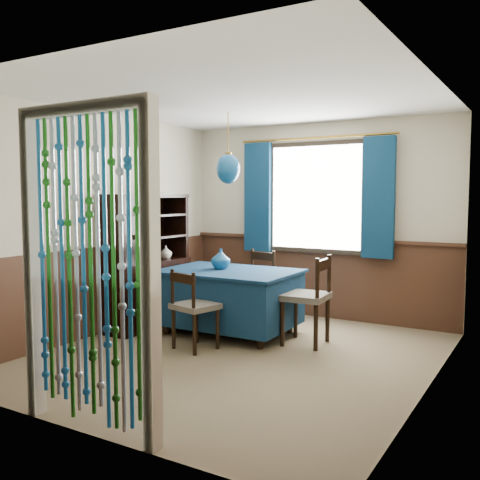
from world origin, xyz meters
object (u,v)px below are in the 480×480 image
Objects in this scene: dining_table at (228,297)px; chair_near at (193,307)px; pendant_lamp at (228,169)px; chair_left at (169,288)px; sideboard at (146,280)px; bowl_shelf at (138,236)px; vase_sideboard at (166,251)px; vase_table at (221,260)px; chair_far at (255,283)px; chair_right at (308,297)px.

dining_table is 1.86× the size of chair_near.
pendant_lamp is (0.00, 0.00, 1.45)m from dining_table.
pendant_lamp is (0.88, -0.03, 1.44)m from chair_left.
chair_near is 1.19m from sideboard.
bowl_shelf reaches higher than vase_sideboard.
vase_table is 1.11× the size of bowl_shelf.
vase_sideboard is (-0.10, 0.07, 0.45)m from chair_left.
pendant_lamp is 1.05m from vase_table.
bowl_shelf is at bearing -152.07° from vase_table.
sideboard reaches higher than chair_near.
pendant_lamp reaches higher than chair_far.
chair_left is (-0.88, 0.03, 0.01)m from dining_table.
dining_table is 0.43m from vase_table.
chair_far is 1.12× the size of pendant_lamp.
chair_left is 0.81m from bowl_shelf.
bowl_shelf is at bearing -158.32° from dining_table.
pendant_lamp is at bearing 105.79° from chair_near.
pendant_lamp reaches higher than sideboard.
vase_sideboard is at bearing -122.25° from chair_left.
chair_left is at bearing 52.14° from chair_far.
dining_table is at bearing 106.72° from chair_far.
chair_right is at bearing 2.26° from dining_table.
sideboard reaches higher than chair_far.
dining_table is at bearing 11.99° from sideboard.
vase_sideboard is at bearing 173.12° from dining_table.
bowl_shelf is (-0.98, -0.41, 0.69)m from dining_table.
chair_left is 0.46m from vase_sideboard.
dining_table is 1.45m from pendant_lamp.
chair_right is 1.98m from vase_sideboard.
chair_right is 1.68m from pendant_lamp.
vase_sideboard reaches higher than vase_table.
chair_right reaches higher than chair_near.
vase_sideboard reaches higher than dining_table.
pendant_lamp is at bearing 89.45° from chair_right.
pendant_lamp is at bearing -5.92° from vase_sideboard.
chair_near is 3.90× the size of vase_table.
vase_table is (-0.13, 0.04, -1.04)m from pendant_lamp.
chair_near is at bearing 105.69° from chair_far.
chair_far is 1.07m from chair_left.
chair_right reaches higher than chair_left.
pendant_lamp reaches higher than vase_table.
chair_near is 1.05× the size of pendant_lamp.
chair_left is 0.86× the size of chair_right.
chair_near reaches higher than dining_table.
sideboard is at bearing -101.10° from vase_sideboard.
sideboard is 0.98m from vase_table.
dining_table is at bearing 88.68° from chair_left.
vase_table is at bearing 27.93° from bowl_shelf.
chair_left is at bearing 86.83° from chair_right.
chair_far is 0.93× the size of chair_right.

